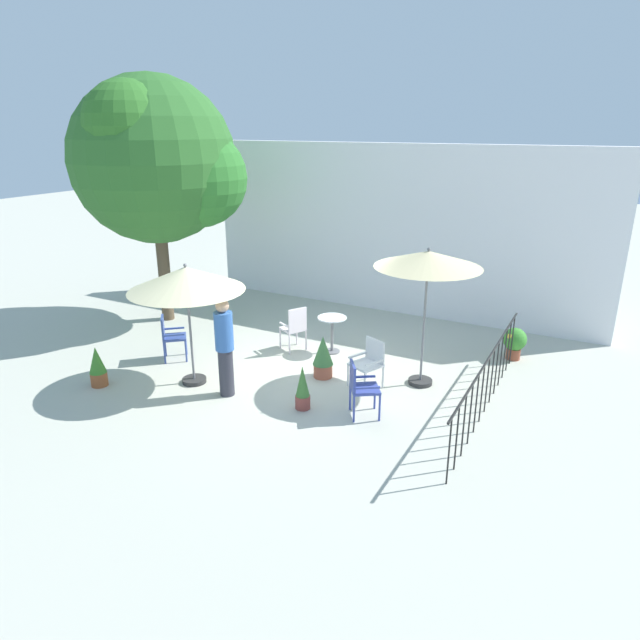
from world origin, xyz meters
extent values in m
plane|color=#B5B5A5|center=(0.00, 0.00, 0.00)|extent=(60.00, 60.00, 0.00)
cube|color=white|center=(0.00, 4.37, 2.05)|extent=(10.16, 0.30, 4.11)
cube|color=black|center=(3.32, 0.00, 1.00)|extent=(0.03, 4.87, 0.03)
cylinder|color=black|center=(3.32, -2.25, 0.50)|extent=(0.02, 0.02, 1.00)
cylinder|color=black|center=(3.32, -1.87, 0.50)|extent=(0.02, 0.02, 1.00)
cylinder|color=black|center=(3.32, -1.50, 0.50)|extent=(0.02, 0.02, 1.00)
cylinder|color=black|center=(3.32, -1.12, 0.50)|extent=(0.02, 0.02, 1.00)
cylinder|color=black|center=(3.32, -0.75, 0.50)|extent=(0.02, 0.02, 1.00)
cylinder|color=black|center=(3.32, -0.37, 0.50)|extent=(0.02, 0.02, 1.00)
cylinder|color=black|center=(3.32, 0.00, 0.50)|extent=(0.02, 0.02, 1.00)
cylinder|color=black|center=(3.32, 0.37, 0.50)|extent=(0.02, 0.02, 1.00)
cylinder|color=black|center=(3.32, 0.75, 0.50)|extent=(0.02, 0.02, 1.00)
cylinder|color=black|center=(3.32, 1.12, 0.50)|extent=(0.02, 0.02, 1.00)
cylinder|color=black|center=(3.32, 1.50, 0.50)|extent=(0.02, 0.02, 1.00)
cylinder|color=black|center=(3.32, 1.87, 0.50)|extent=(0.02, 0.02, 1.00)
cylinder|color=black|center=(3.32, 2.25, 0.50)|extent=(0.02, 0.02, 1.00)
cylinder|color=brown|center=(-4.59, 1.13, 1.23)|extent=(0.29, 0.29, 2.46)
sphere|color=#2D6527|center=(-4.59, 1.13, 3.75)|extent=(3.69, 3.69, 3.69)
sphere|color=#2D7129|center=(-3.67, 1.50, 3.39)|extent=(2.21, 2.21, 2.21)
sphere|color=#396B32|center=(-5.33, 1.68, 3.94)|extent=(2.03, 2.03, 2.03)
sphere|color=#2D6A24|center=(-4.41, 0.30, 4.49)|extent=(1.84, 1.84, 1.84)
cylinder|color=#2D2D2D|center=(2.03, 0.53, 0.04)|extent=(0.44, 0.44, 0.08)
cylinder|color=slate|center=(2.03, 0.53, 1.24)|extent=(0.04, 0.04, 2.49)
cone|color=beige|center=(2.03, 0.53, 2.35)|extent=(1.87, 1.87, 0.28)
sphere|color=slate|center=(2.03, 0.53, 2.52)|extent=(0.06, 0.06, 0.06)
cylinder|color=#2D2D2D|center=(-1.69, -1.38, 0.04)|extent=(0.44, 0.44, 0.08)
cylinder|color=slate|center=(-1.69, -1.38, 1.10)|extent=(0.04, 0.04, 2.20)
cone|color=beige|center=(-1.69, -1.38, 1.99)|extent=(2.05, 2.05, 0.42)
sphere|color=slate|center=(-1.69, -1.38, 2.23)|extent=(0.06, 0.06, 0.06)
cylinder|color=white|center=(-0.09, 1.11, 0.76)|extent=(0.60, 0.60, 0.02)
cylinder|color=slate|center=(-0.09, 1.11, 0.37)|extent=(0.06, 0.06, 0.75)
cylinder|color=slate|center=(-0.09, 1.11, 0.01)|extent=(0.33, 0.33, 0.03)
cube|color=#344991|center=(-2.73, -0.70, 0.47)|extent=(0.62, 0.62, 0.04)
cube|color=#344991|center=(-2.88, -0.83, 0.71)|extent=(0.30, 0.34, 0.43)
cube|color=#344991|center=(-2.60, -0.85, 0.59)|extent=(0.33, 0.30, 0.03)
cube|color=#344991|center=(-2.86, -0.55, 0.59)|extent=(0.33, 0.30, 0.03)
cylinder|color=#344991|center=(-2.44, -0.71, 0.23)|extent=(0.04, 0.04, 0.45)
cylinder|color=#344991|center=(-2.70, -0.41, 0.23)|extent=(0.04, 0.04, 0.45)
cylinder|color=#344991|center=(-2.76, -0.98, 0.23)|extent=(0.04, 0.04, 0.45)
cylinder|color=#344991|center=(-3.02, -0.68, 0.23)|extent=(0.04, 0.04, 0.45)
cube|color=silver|center=(-0.88, 0.86, 0.47)|extent=(0.58, 0.59, 0.04)
cube|color=silver|center=(-0.71, 0.77, 0.72)|extent=(0.24, 0.39, 0.48)
cube|color=silver|center=(-0.79, 1.04, 0.59)|extent=(0.35, 0.22, 0.03)
cube|color=silver|center=(-0.98, 0.69, 0.59)|extent=(0.35, 0.22, 0.03)
cylinder|color=silver|center=(-0.95, 1.13, 0.22)|extent=(0.04, 0.04, 0.45)
cylinder|color=silver|center=(-1.15, 0.78, 0.22)|extent=(0.04, 0.04, 0.45)
cylinder|color=silver|center=(-0.62, 0.95, 0.22)|extent=(0.04, 0.04, 0.45)
cylinder|color=silver|center=(-0.81, 0.59, 0.22)|extent=(0.04, 0.04, 0.45)
cube|color=#354395|center=(1.60, -1.05, 0.48)|extent=(0.62, 0.62, 0.04)
cube|color=#354395|center=(1.43, -1.16, 0.72)|extent=(0.27, 0.38, 0.43)
cube|color=#354395|center=(1.71, -1.22, 0.60)|extent=(0.36, 0.26, 0.03)
cube|color=#354395|center=(1.49, -0.88, 0.60)|extent=(0.36, 0.26, 0.03)
cylinder|color=#354395|center=(1.89, -1.11, 0.23)|extent=(0.04, 0.04, 0.46)
cylinder|color=#354395|center=(1.66, -0.76, 0.23)|extent=(0.04, 0.04, 0.46)
cylinder|color=#354395|center=(1.54, -1.34, 0.23)|extent=(0.04, 0.04, 0.46)
cylinder|color=#354395|center=(1.31, -0.99, 0.23)|extent=(0.04, 0.04, 0.46)
cube|color=silver|center=(1.19, -0.08, 0.44)|extent=(0.64, 0.63, 0.04)
cube|color=silver|center=(1.28, 0.12, 0.67)|extent=(0.44, 0.22, 0.42)
cube|color=silver|center=(0.99, 0.01, 0.56)|extent=(0.21, 0.41, 0.03)
cube|color=silver|center=(1.39, -0.17, 0.56)|extent=(0.21, 0.41, 0.03)
cylinder|color=silver|center=(0.90, -0.19, 0.21)|extent=(0.04, 0.04, 0.42)
cylinder|color=silver|center=(1.30, -0.37, 0.21)|extent=(0.04, 0.04, 0.42)
cylinder|color=silver|center=(1.08, 0.22, 0.21)|extent=(0.04, 0.04, 0.42)
cylinder|color=silver|center=(1.49, 0.03, 0.21)|extent=(0.04, 0.04, 0.42)
cylinder|color=#98512D|center=(-3.13, -2.30, 0.13)|extent=(0.30, 0.30, 0.26)
cylinder|color=#382819|center=(-3.13, -2.30, 0.25)|extent=(0.27, 0.27, 0.02)
cone|color=#3C7D2A|center=(-3.13, -2.30, 0.51)|extent=(0.30, 0.30, 0.50)
cylinder|color=brown|center=(0.59, -1.31, 0.12)|extent=(0.26, 0.26, 0.23)
cylinder|color=#382819|center=(0.59, -1.31, 0.22)|extent=(0.22, 0.22, 0.02)
cone|color=#427734|center=(0.59, -1.31, 0.50)|extent=(0.24, 0.24, 0.54)
cylinder|color=brown|center=(3.33, 2.52, 0.12)|extent=(0.28, 0.28, 0.23)
cylinder|color=#382819|center=(3.33, 2.52, 0.22)|extent=(0.25, 0.25, 0.02)
sphere|color=#39872E|center=(3.33, 2.52, 0.43)|extent=(0.47, 0.47, 0.47)
sphere|color=gold|center=(3.26, 2.37, 0.52)|extent=(0.14, 0.14, 0.14)
sphere|color=gold|center=(3.26, 2.41, 0.47)|extent=(0.13, 0.13, 0.13)
cylinder|color=#B05941|center=(0.31, -0.05, 0.13)|extent=(0.36, 0.36, 0.26)
cylinder|color=#382819|center=(0.31, -0.05, 0.25)|extent=(0.31, 0.31, 0.02)
cone|color=#41763E|center=(0.31, -0.05, 0.54)|extent=(0.39, 0.39, 0.56)
cylinder|color=#33333D|center=(-0.85, -1.49, 0.43)|extent=(0.26, 0.26, 0.86)
cylinder|color=#3563AC|center=(-0.85, -1.49, 1.19)|extent=(0.43, 0.43, 0.68)
sphere|color=tan|center=(-0.85, -1.49, 1.65)|extent=(0.23, 0.23, 0.23)
camera|label=1|loc=(4.80, -8.63, 4.54)|focal=31.54mm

